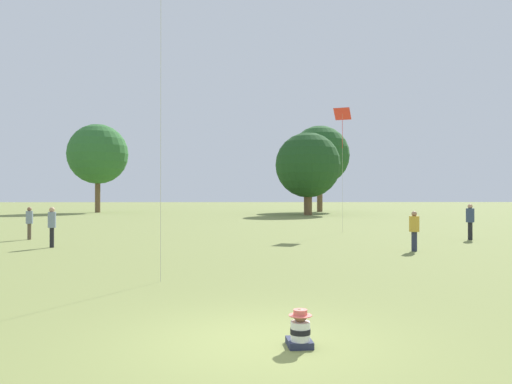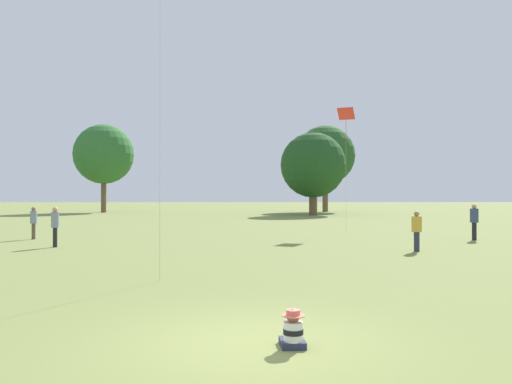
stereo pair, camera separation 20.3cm
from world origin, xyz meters
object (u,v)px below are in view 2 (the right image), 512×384
at_px(person_standing_3, 55,223).
at_px(distant_tree_1, 104,154).
at_px(kite_4, 346,117).
at_px(person_standing_0, 474,219).
at_px(distant_tree_2, 325,155).
at_px(person_standing_4, 417,228).
at_px(distant_tree_0, 313,165).
at_px(seated_toddler, 293,331).
at_px(person_standing_1, 34,220).

xyz_separation_m(person_standing_3, distant_tree_1, (-10.27, 42.59, 6.38)).
bearing_deg(distant_tree_1, person_standing_3, -76.44).
bearing_deg(distant_tree_1, kite_4, -55.00).
height_order(person_standing_0, distant_tree_2, distant_tree_2).
xyz_separation_m(person_standing_3, person_standing_4, (14.74, -1.84, -0.10)).
height_order(person_standing_3, distant_tree_0, distant_tree_0).
bearing_deg(seated_toddler, person_standing_4, 60.16).
height_order(seated_toddler, distant_tree_2, distant_tree_2).
distance_m(seated_toddler, distant_tree_0, 48.39).
bearing_deg(seated_toddler, person_standing_1, 118.68).
distance_m(person_standing_0, distant_tree_0, 31.23).
height_order(person_standing_4, distant_tree_1, distant_tree_1).
height_order(person_standing_1, person_standing_3, person_standing_3).
distance_m(person_standing_3, kite_4, 17.08).
bearing_deg(kite_4, distant_tree_2, -30.14).
relative_size(kite_4, distant_tree_1, 0.65).
height_order(kite_4, distant_tree_0, distant_tree_0).
bearing_deg(person_standing_4, distant_tree_2, -138.59).
bearing_deg(seated_toddler, distant_tree_0, 78.39).
bearing_deg(person_standing_4, seated_toddler, 19.86).
bearing_deg(seated_toddler, distant_tree_2, 76.92).
xyz_separation_m(person_standing_1, distant_tree_2, (20.91, 40.81, 6.50)).
xyz_separation_m(seated_toddler, kite_4, (5.11, 22.02, 6.56)).
bearing_deg(person_standing_1, person_standing_4, -74.23).
xyz_separation_m(kite_4, distant_tree_2, (4.44, 36.61, 0.66)).
relative_size(kite_4, distant_tree_2, 0.64).
distance_m(kite_4, distant_tree_2, 36.89).
relative_size(person_standing_1, kite_4, 0.22).
xyz_separation_m(person_standing_1, distant_tree_0, (17.87, 29.84, 4.54)).
bearing_deg(person_standing_4, person_standing_3, -51.25).
height_order(person_standing_1, distant_tree_0, distant_tree_0).
bearing_deg(person_standing_1, distant_tree_2, 6.80).
height_order(person_standing_1, distant_tree_2, distant_tree_2).
bearing_deg(person_standing_3, distant_tree_2, -18.28).
bearing_deg(person_standing_0, distant_tree_2, 4.68).
xyz_separation_m(person_standing_4, distant_tree_1, (-25.02, 44.43, 6.48)).
xyz_separation_m(person_standing_4, distant_tree_0, (0.58, 35.51, 4.58)).
height_order(person_standing_3, person_standing_4, person_standing_3).
bearing_deg(kite_4, distant_tree_0, -26.34).
bearing_deg(kite_4, person_standing_1, 81.07).
distance_m(seated_toddler, distant_tree_2, 59.84).
bearing_deg(person_standing_1, distant_tree_1, 45.21).
height_order(seated_toddler, person_standing_4, person_standing_4).
relative_size(seated_toddler, person_standing_0, 0.32).
height_order(person_standing_1, person_standing_4, person_standing_1).
xyz_separation_m(person_standing_0, kite_4, (-5.29, 5.02, 5.76)).
bearing_deg(seated_toddler, distant_tree_1, 104.81).
xyz_separation_m(kite_4, distant_tree_0, (1.40, 25.64, -1.30)).
height_order(seated_toddler, person_standing_0, person_standing_0).
distance_m(person_standing_1, kite_4, 17.97).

